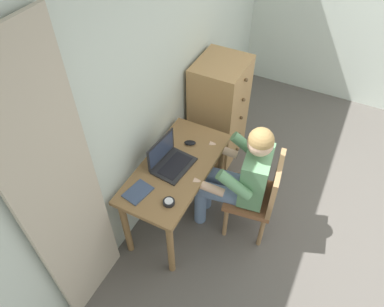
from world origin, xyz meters
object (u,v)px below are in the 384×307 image
person_seated (240,175)px  laptop (170,160)px  dresser (219,111)px  computer_mouse (190,143)px  desk_clock (169,202)px  desk (176,176)px  notebook_pad (138,192)px  chair (259,194)px

person_seated → laptop: bearing=110.9°
dresser → computer_mouse: 0.74m
laptop → desk_clock: size_ratio=4.05×
person_seated → desk: bearing=112.1°
computer_mouse → desk_clock: computer_mouse is taller
desk → laptop: size_ratio=3.02×
person_seated → computer_mouse: person_seated is taller
desk → notebook_pad: bearing=161.5°
laptop → computer_mouse: (0.29, -0.04, -0.04)m
desk_clock → laptop: bearing=28.4°
chair → desk: bearing=108.3°
dresser → notebook_pad: (-1.37, 0.08, 0.16)m
desk → laptop: (-0.01, 0.05, 0.17)m
dresser → computer_mouse: dresser is taller
desk → chair: chair is taller
desk_clock → desk: bearing=21.3°
notebook_pad → computer_mouse: bearing=1.0°
computer_mouse → desk_clock: 0.65m
desk → computer_mouse: 0.31m
desk_clock → person_seated: bearing=-32.9°
person_seated → laptop: size_ratio=3.25×
dresser → computer_mouse: size_ratio=11.27×
laptop → notebook_pad: size_ratio=1.74×
person_seated → desk_clock: 0.66m
chair → desk_clock: 0.83m
chair → computer_mouse: 0.73m
desk_clock → dresser: bearing=7.7°
desk → desk_clock: desk_clock is taller
person_seated → laptop: 0.59m
dresser → desk_clock: bearing=-172.3°
person_seated → laptop: person_seated is taller
laptop → dresser: bearing=-0.2°
desk → notebook_pad: size_ratio=5.25×
chair → computer_mouse: (0.06, 0.69, 0.25)m
desk → computer_mouse: computer_mouse is taller
chair → laptop: bearing=107.7°
desk → person_seated: person_seated is taller
person_seated → laptop: (-0.21, 0.55, 0.11)m
dresser → laptop: 1.03m
dresser → desk_clock: dresser is taller
desk_clock → notebook_pad: bearing=94.1°
person_seated → dresser: bearing=34.2°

